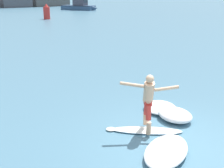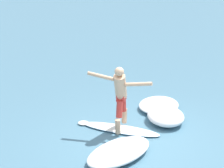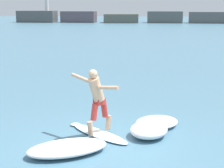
{
  "view_description": "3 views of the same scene",
  "coord_description": "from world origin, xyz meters",
  "px_view_note": "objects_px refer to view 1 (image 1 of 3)",
  "views": [
    {
      "loc": [
        -5.8,
        -5.12,
        3.89
      ],
      "look_at": [
        -0.1,
        2.37,
        1.0
      ],
      "focal_mm": 50.0,
      "sensor_mm": 36.0,
      "label": 1
    },
    {
      "loc": [
        -4.5,
        -10.35,
        5.68
      ],
      "look_at": [
        0.17,
        2.15,
        0.68
      ],
      "focal_mm": 85.0,
      "sensor_mm": 36.0,
      "label": 2
    },
    {
      "loc": [
        1.14,
        -8.27,
        3.25
      ],
      "look_at": [
        0.03,
        2.14,
        1.03
      ],
      "focal_mm": 60.0,
      "sensor_mm": 36.0,
      "label": 3
    }
  ],
  "objects_px": {
    "surfboard": "(145,130)",
    "surfer": "(148,98)",
    "channel_marker_buoy": "(47,12)",
    "small_boat_offshore": "(79,6)"
  },
  "relations": [
    {
      "from": "surfer",
      "to": "small_boat_offshore",
      "type": "xyz_separation_m",
      "value": [
        25.8,
        45.6,
        -0.26
      ]
    },
    {
      "from": "surfboard",
      "to": "channel_marker_buoy",
      "type": "distance_m",
      "value": 34.99
    },
    {
      "from": "surfer",
      "to": "small_boat_offshore",
      "type": "bearing_deg",
      "value": 60.49
    },
    {
      "from": "surfboard",
      "to": "channel_marker_buoy",
      "type": "xyz_separation_m",
      "value": [
        12.82,
        32.54,
        0.87
      ]
    },
    {
      "from": "surfboard",
      "to": "small_boat_offshore",
      "type": "relative_size",
      "value": 0.26
    },
    {
      "from": "surfboard",
      "to": "channel_marker_buoy",
      "type": "bearing_deg",
      "value": 68.5
    },
    {
      "from": "surfboard",
      "to": "surfer",
      "type": "height_order",
      "value": "surfer"
    },
    {
      "from": "channel_marker_buoy",
      "to": "surfer",
      "type": "bearing_deg",
      "value": -111.48
    },
    {
      "from": "surfer",
      "to": "channel_marker_buoy",
      "type": "height_order",
      "value": "channel_marker_buoy"
    },
    {
      "from": "surfer",
      "to": "small_boat_offshore",
      "type": "height_order",
      "value": "small_boat_offshore"
    }
  ]
}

